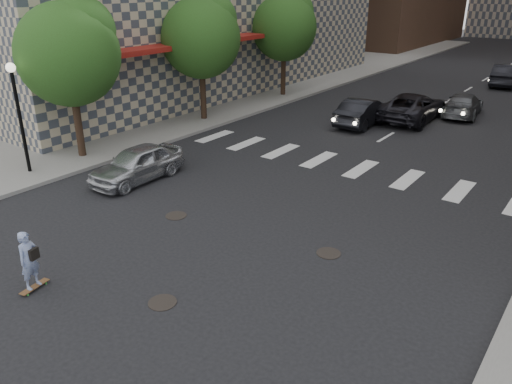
% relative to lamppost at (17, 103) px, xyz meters
% --- Properties ---
extents(ground, '(160.00, 160.00, 0.00)m').
position_rel_lamppost_xyz_m(ground, '(9.50, -0.50, -2.93)').
color(ground, black).
rests_on(ground, ground).
extents(sidewalk_left, '(13.00, 80.00, 0.15)m').
position_rel_lamppost_xyz_m(sidewalk_left, '(-5.00, 19.50, -2.86)').
color(sidewalk_left, gray).
rests_on(sidewalk_left, ground).
extents(lamppost, '(0.36, 0.36, 4.28)m').
position_rel_lamppost_xyz_m(lamppost, '(0.00, 0.00, 0.00)').
color(lamppost, black).
rests_on(lamppost, sidewalk_left).
extents(tree_a, '(4.20, 4.20, 6.60)m').
position_rel_lamppost_xyz_m(tree_a, '(0.05, 2.64, 1.71)').
color(tree_a, '#382619').
rests_on(tree_a, sidewalk_left).
extents(tree_b, '(4.20, 4.20, 6.60)m').
position_rel_lamppost_xyz_m(tree_b, '(0.05, 10.64, 1.71)').
color(tree_b, '#382619').
rests_on(tree_b, sidewalk_left).
extents(tree_c, '(4.20, 4.20, 6.60)m').
position_rel_lamppost_xyz_m(tree_c, '(0.05, 18.64, 1.71)').
color(tree_c, '#382619').
rests_on(tree_c, sidewalk_left).
extents(manhole_a, '(0.70, 0.70, 0.02)m').
position_rel_lamppost_xyz_m(manhole_a, '(10.70, -3.00, -2.92)').
color(manhole_a, black).
rests_on(manhole_a, ground).
extents(manhole_b, '(0.70, 0.70, 0.02)m').
position_rel_lamppost_xyz_m(manhole_b, '(7.50, 0.70, -2.92)').
color(manhole_b, black).
rests_on(manhole_b, ground).
extents(manhole_c, '(0.70, 0.70, 0.02)m').
position_rel_lamppost_xyz_m(manhole_c, '(12.80, 1.50, -2.92)').
color(manhole_c, black).
rests_on(manhole_c, ground).
extents(skateboarder, '(0.46, 0.84, 1.62)m').
position_rel_lamppost_xyz_m(skateboarder, '(7.67, -4.50, -2.09)').
color(skateboarder, brown).
rests_on(skateboarder, ground).
extents(silver_sedan, '(1.66, 4.03, 1.37)m').
position_rel_lamppost_xyz_m(silver_sedan, '(4.00, 2.17, -2.25)').
color(silver_sedan, '#B6B8BD').
rests_on(silver_sedan, ground).
extents(traffic_car_a, '(1.66, 4.44, 1.45)m').
position_rel_lamppost_xyz_m(traffic_car_a, '(7.50, 14.96, -2.21)').
color(traffic_car_a, black).
rests_on(traffic_car_a, ground).
extents(traffic_car_b, '(2.30, 4.62, 1.29)m').
position_rel_lamppost_xyz_m(traffic_car_b, '(11.31, 20.23, -2.29)').
color(traffic_car_b, '#4F5156').
rests_on(traffic_car_b, ground).
extents(traffic_car_c, '(2.61, 5.49, 1.51)m').
position_rel_lamppost_xyz_m(traffic_car_c, '(9.29, 17.50, -2.18)').
color(traffic_car_c, black).
rests_on(traffic_car_c, ground).
extents(traffic_car_e, '(2.16, 4.98, 1.59)m').
position_rel_lamppost_xyz_m(traffic_car_e, '(11.27, 31.50, -2.14)').
color(traffic_car_e, black).
rests_on(traffic_car_e, ground).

